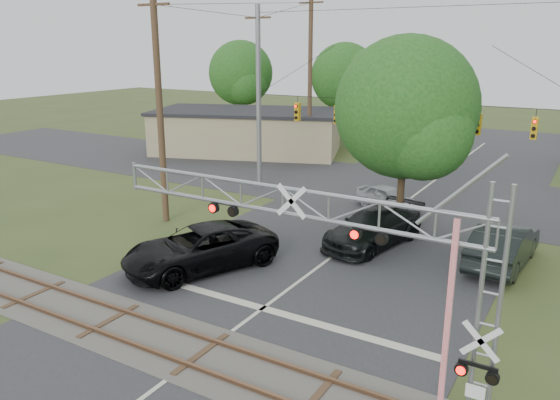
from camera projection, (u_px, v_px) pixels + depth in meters
The scene contains 13 objects.
ground at pixel (156, 389), 15.00m from camera, with size 160.00×160.00×0.00m, color #344620.
road_main at pixel (320, 266), 23.26m from camera, with size 14.00×90.00×0.02m, color #2A2A2D.
road_cross at pixel (418, 193), 34.82m from camera, with size 90.00×12.00×0.02m, color #2A2A2D.
railroad_track at pixel (201, 354), 16.64m from camera, with size 90.00×3.20×0.17m.
crossing_gantry at pixel (353, 268), 12.77m from camera, with size 10.50×0.83×6.52m.
traffic_signal_span at pixel (420, 111), 29.52m from camera, with size 19.34×0.36×11.50m.
pickup_black at pixel (200, 248), 22.87m from camera, with size 3.01×6.52×1.81m, color black.
car_dark at pixel (373, 227), 25.58m from camera, with size 2.41×5.92×1.72m, color black.
sedan_silver at pixel (388, 197), 31.21m from camera, with size 1.63×4.06×1.38m, color gray.
suv_dark at pixel (503, 245), 23.23m from camera, with size 1.94×5.57×1.84m, color black.
commercial_building at pixel (247, 131), 47.49m from camera, with size 17.70×13.04×3.70m.
utility_poles at pixel (454, 100), 31.18m from camera, with size 23.82×28.52×12.84m.
treeline at pixel (447, 88), 42.03m from camera, with size 54.81×32.33×9.71m.
Camera 1 is at (9.59, -9.41, 9.13)m, focal length 35.00 mm.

